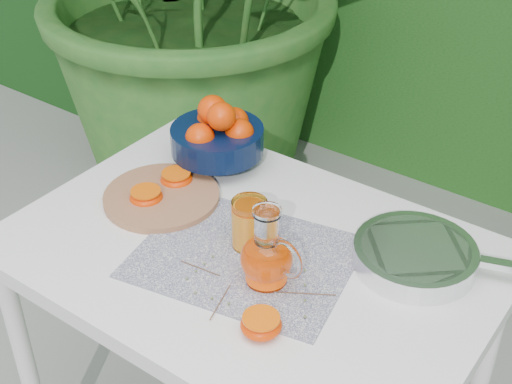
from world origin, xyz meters
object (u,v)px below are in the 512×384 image
Objects in this scene: cutting_board at (162,197)px; fruit_bowl at (218,134)px; white_table at (251,278)px; saute_pan at (417,255)px; juice_pitcher at (267,257)px.

cutting_board is 1.03× the size of fruit_bowl.
white_table is at bearing -40.85° from fruit_bowl.
cutting_board is at bearing -91.94° from fruit_bowl.
saute_pan is at bearing 12.73° from cutting_board.
juice_pitcher reaches higher than white_table.
fruit_bowl is 0.57× the size of saute_pan.
saute_pan is (0.30, 0.15, 0.11)m from white_table.
juice_pitcher is at bearing -13.94° from cutting_board.
fruit_bowl is (-0.26, 0.23, 0.16)m from white_table.
juice_pitcher is 0.37× the size of saute_pan.
fruit_bowl is (0.01, 0.20, 0.07)m from cutting_board.
juice_pitcher is at bearing -134.53° from saute_pan.
fruit_bowl reaches higher than juice_pitcher.
cutting_board is 0.37m from juice_pitcher.
cutting_board is 0.58× the size of saute_pan.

